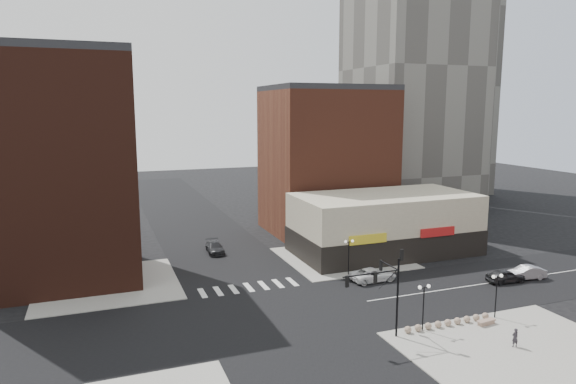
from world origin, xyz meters
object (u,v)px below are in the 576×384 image
dark_sedan_east (506,276)px  street_lamp_se_b (497,285)px  street_lamp_se_a (424,296)px  stone_bench (486,322)px  traffic_signal (386,282)px  silver_sedan (525,273)px  pedestrian (515,338)px  street_lamp_ne (349,248)px  white_suv (373,275)px  dark_sedan_north (215,247)px

dark_sedan_east → street_lamp_se_b: bearing=136.2°
street_lamp_se_a → stone_bench: size_ratio=2.18×
traffic_signal → silver_sedan: traffic_signal is taller
street_lamp_se_a → dark_sedan_east: 18.28m
traffic_signal → pedestrian: traffic_signal is taller
street_lamp_ne → white_suv: 4.13m
traffic_signal → street_lamp_se_b: size_ratio=1.87×
traffic_signal → white_suv: 15.23m
traffic_signal → pedestrian: bearing=-31.4°
silver_sedan → dark_sedan_north: bearing=-119.8°
pedestrian → stone_bench: size_ratio=0.83×
traffic_signal → street_lamp_ne: 16.62m
street_lamp_ne → dark_sedan_north: street_lamp_ne is taller
traffic_signal → stone_bench: bearing=-6.8°
white_suv → stone_bench: 14.67m
dark_sedan_north → street_lamp_se_b: bearing=-54.8°
silver_sedan → pedestrian: (-14.17, -12.92, 0.15)m
dark_sedan_east → silver_sedan: bearing=-85.1°
street_lamp_se_a → stone_bench: 6.85m
white_suv → dark_sedan_east: bearing=-114.3°
white_suv → pedestrian: pedestrian is taller
dark_sedan_east → silver_sedan: silver_sedan is taller
silver_sedan → dark_sedan_north: size_ratio=0.91×
white_suv → stone_bench: white_suv is taller
stone_bench → street_lamp_se_b: bearing=21.5°
street_lamp_se_b → stone_bench: street_lamp_se_b is taller
street_lamp_ne → stone_bench: street_lamp_ne is taller
street_lamp_se_b → silver_sedan: bearing=33.9°
white_suv → dark_sedan_north: (-14.29, 17.70, -0.00)m
traffic_signal → white_suv: bearing=63.6°
pedestrian → stone_bench: (0.91, 4.29, -0.56)m
traffic_signal → dark_sedan_north: size_ratio=1.53×
street_lamp_se_b → dark_sedan_north: bearing=122.2°
stone_bench → white_suv: bearing=96.9°
white_suv → silver_sedan: size_ratio=1.15×
street_lamp_se_b → street_lamp_ne: same height
dark_sedan_east → silver_sedan: size_ratio=0.96×
traffic_signal → stone_bench: size_ratio=4.07×
traffic_signal → stone_bench: 10.95m
street_lamp_se_b → pedestrian: bearing=-118.0°
pedestrian → street_lamp_se_b: bearing=-113.3°
traffic_signal → white_suv: traffic_signal is taller
dark_sedan_east → white_suv: bearing=71.6°
traffic_signal → white_suv: (6.52, 13.10, -4.22)m
street_lamp_ne → white_suv: size_ratio=0.78×
silver_sedan → stone_bench: silver_sedan is taller
white_suv → stone_bench: size_ratio=2.79×
traffic_signal → street_lamp_se_b: bearing=-0.8°
street_lamp_se_a → street_lamp_ne: size_ratio=1.00×
street_lamp_se_a → dark_sedan_east: bearing=24.8°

